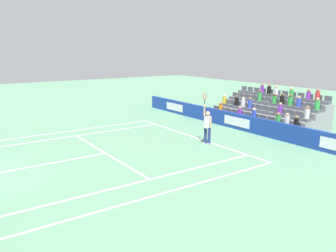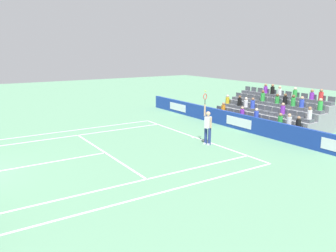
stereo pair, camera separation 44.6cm
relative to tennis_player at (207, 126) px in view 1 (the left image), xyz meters
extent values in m
cube|color=white|center=(1.54, -0.34, -0.99)|extent=(10.97, 0.10, 0.01)
cube|color=white|center=(1.54, 5.15, -0.99)|extent=(8.23, 0.10, 0.01)
cube|color=white|center=(1.54, 8.35, -0.99)|extent=(0.10, 6.40, 0.01)
cube|color=white|center=(5.65, 5.61, -0.99)|extent=(0.10, 11.89, 0.01)
cube|color=white|center=(-2.58, 5.61, -0.99)|extent=(0.10, 11.89, 0.01)
cube|color=white|center=(7.02, 5.61, -0.99)|extent=(0.10, 11.89, 0.01)
cube|color=white|center=(-3.95, 5.61, -0.99)|extent=(0.10, 11.89, 0.01)
cube|color=white|center=(1.54, -0.24, -0.99)|extent=(0.10, 0.20, 0.01)
cube|color=#193899|center=(1.54, -3.87, -0.49)|extent=(20.18, 0.20, 1.00)
cube|color=white|center=(1.54, -3.76, -0.49)|extent=(2.15, 0.01, 0.56)
cube|color=white|center=(8.26, -3.76, -0.49)|extent=(2.15, 0.01, 0.56)
cylinder|color=navy|center=(-0.12, -0.04, -0.54)|extent=(0.16, 0.16, 0.90)
cylinder|color=navy|center=(0.11, 0.03, -0.54)|extent=(0.16, 0.16, 0.90)
cube|color=white|center=(-0.12, -0.04, -0.95)|extent=(0.19, 0.28, 0.08)
cube|color=white|center=(0.11, 0.03, -0.95)|extent=(0.19, 0.28, 0.08)
cube|color=white|center=(-0.01, 0.00, 0.21)|extent=(0.31, 0.41, 0.60)
sphere|color=#D3A884|center=(-0.01, 0.00, 0.67)|extent=(0.24, 0.24, 0.24)
cylinder|color=#D3A884|center=(0.21, 0.06, 0.82)|extent=(0.09, 0.09, 0.62)
cylinder|color=#D3A884|center=(-0.23, -0.02, 0.23)|extent=(0.09, 0.09, 0.56)
cylinder|color=black|center=(0.21, 0.06, 1.27)|extent=(0.04, 0.04, 0.28)
torus|color=red|center=(0.21, 0.06, 1.55)|extent=(0.11, 0.31, 0.31)
sphere|color=#D1E533|center=(0.21, 0.06, 1.83)|extent=(0.07, 0.07, 0.07)
cube|color=gray|center=(1.54, -4.94, -0.78)|extent=(7.44, 0.95, 0.42)
cube|color=#545960|center=(-1.87, -4.94, -0.47)|extent=(0.48, 0.44, 0.20)
cube|color=#545960|center=(-1.87, -5.14, -0.22)|extent=(0.48, 0.04, 0.30)
cube|color=#545960|center=(-1.25, -4.94, -0.47)|extent=(0.48, 0.44, 0.20)
cube|color=#545960|center=(-1.25, -5.14, -0.22)|extent=(0.48, 0.04, 0.30)
cube|color=#545960|center=(-0.63, -4.94, -0.47)|extent=(0.48, 0.44, 0.20)
cube|color=#545960|center=(-0.63, -5.14, -0.22)|extent=(0.48, 0.04, 0.30)
cube|color=#545960|center=(-0.01, -4.94, -0.47)|extent=(0.48, 0.44, 0.20)
cube|color=#545960|center=(-0.01, -5.14, -0.22)|extent=(0.48, 0.04, 0.30)
cube|color=#545960|center=(0.61, -4.94, -0.47)|extent=(0.48, 0.44, 0.20)
cube|color=#545960|center=(0.61, -5.14, -0.22)|extent=(0.48, 0.04, 0.30)
cube|color=#545960|center=(1.23, -4.94, -0.47)|extent=(0.48, 0.44, 0.20)
cube|color=#545960|center=(1.23, -5.14, -0.22)|extent=(0.48, 0.04, 0.30)
cube|color=#545960|center=(1.85, -4.94, -0.47)|extent=(0.48, 0.44, 0.20)
cube|color=#545960|center=(1.85, -5.14, -0.22)|extent=(0.48, 0.04, 0.30)
cube|color=#545960|center=(2.47, -4.94, -0.47)|extent=(0.48, 0.44, 0.20)
cube|color=#545960|center=(2.47, -5.14, -0.22)|extent=(0.48, 0.04, 0.30)
cube|color=#545960|center=(3.09, -4.94, -0.47)|extent=(0.48, 0.44, 0.20)
cube|color=#545960|center=(3.09, -5.14, -0.22)|extent=(0.48, 0.04, 0.30)
cube|color=#545960|center=(3.71, -4.94, -0.47)|extent=(0.48, 0.44, 0.20)
cube|color=#545960|center=(3.71, -5.14, -0.22)|extent=(0.48, 0.04, 0.30)
cube|color=#545960|center=(4.33, -4.94, -0.47)|extent=(0.48, 0.44, 0.20)
cube|color=#545960|center=(4.33, -5.14, -0.22)|extent=(0.48, 0.04, 0.30)
cube|color=#545960|center=(4.95, -4.94, -0.47)|extent=(0.48, 0.44, 0.20)
cube|color=#545960|center=(4.95, -5.14, -0.22)|extent=(0.48, 0.04, 0.30)
cube|color=gray|center=(1.54, -5.89, -0.57)|extent=(7.44, 0.95, 0.84)
cube|color=#545960|center=(-1.87, -5.89, -0.05)|extent=(0.48, 0.44, 0.20)
cube|color=#545960|center=(-1.87, -6.09, 0.20)|extent=(0.48, 0.04, 0.30)
cube|color=#545960|center=(-1.25, -5.89, -0.05)|extent=(0.48, 0.44, 0.20)
cube|color=#545960|center=(-1.25, -6.09, 0.20)|extent=(0.48, 0.04, 0.30)
cube|color=#545960|center=(-0.63, -5.89, -0.05)|extent=(0.48, 0.44, 0.20)
cube|color=#545960|center=(-0.63, -6.09, 0.20)|extent=(0.48, 0.04, 0.30)
cube|color=#545960|center=(-0.01, -5.89, -0.05)|extent=(0.48, 0.44, 0.20)
cube|color=#545960|center=(-0.01, -6.09, 0.20)|extent=(0.48, 0.04, 0.30)
cube|color=#545960|center=(0.61, -5.89, -0.05)|extent=(0.48, 0.44, 0.20)
cube|color=#545960|center=(0.61, -6.09, 0.20)|extent=(0.48, 0.04, 0.30)
cube|color=#545960|center=(1.23, -5.89, -0.05)|extent=(0.48, 0.44, 0.20)
cube|color=#545960|center=(1.23, -6.09, 0.20)|extent=(0.48, 0.04, 0.30)
cube|color=#545960|center=(1.85, -5.89, -0.05)|extent=(0.48, 0.44, 0.20)
cube|color=#545960|center=(1.85, -6.09, 0.20)|extent=(0.48, 0.04, 0.30)
cube|color=#545960|center=(2.47, -5.89, -0.05)|extent=(0.48, 0.44, 0.20)
cube|color=#545960|center=(2.47, -6.09, 0.20)|extent=(0.48, 0.04, 0.30)
cube|color=#545960|center=(3.09, -5.89, -0.05)|extent=(0.48, 0.44, 0.20)
cube|color=#545960|center=(3.09, -6.09, 0.20)|extent=(0.48, 0.04, 0.30)
cube|color=#545960|center=(3.71, -5.89, -0.05)|extent=(0.48, 0.44, 0.20)
cube|color=#545960|center=(3.71, -6.09, 0.20)|extent=(0.48, 0.04, 0.30)
cube|color=#545960|center=(4.33, -5.89, -0.05)|extent=(0.48, 0.44, 0.20)
cube|color=#545960|center=(4.33, -6.09, 0.20)|extent=(0.48, 0.04, 0.30)
cube|color=#545960|center=(4.95, -5.89, -0.05)|extent=(0.48, 0.44, 0.20)
cube|color=#545960|center=(4.95, -6.09, 0.20)|extent=(0.48, 0.04, 0.30)
cube|color=gray|center=(1.54, -6.84, -0.36)|extent=(7.44, 0.95, 1.26)
cube|color=#545960|center=(-1.87, -6.84, 0.37)|extent=(0.48, 0.44, 0.20)
cube|color=#545960|center=(-1.87, -7.04, 0.62)|extent=(0.48, 0.04, 0.30)
cube|color=#545960|center=(-1.25, -6.84, 0.37)|extent=(0.48, 0.44, 0.20)
cube|color=#545960|center=(-1.25, -7.04, 0.62)|extent=(0.48, 0.04, 0.30)
cube|color=#545960|center=(-0.63, -6.84, 0.37)|extent=(0.48, 0.44, 0.20)
cube|color=#545960|center=(-0.63, -7.04, 0.62)|extent=(0.48, 0.04, 0.30)
cube|color=#545960|center=(-0.01, -6.84, 0.37)|extent=(0.48, 0.44, 0.20)
cube|color=#545960|center=(-0.01, -7.04, 0.62)|extent=(0.48, 0.04, 0.30)
cube|color=#545960|center=(0.61, -6.84, 0.37)|extent=(0.48, 0.44, 0.20)
cube|color=#545960|center=(0.61, -7.04, 0.62)|extent=(0.48, 0.04, 0.30)
cube|color=#545960|center=(1.23, -6.84, 0.37)|extent=(0.48, 0.44, 0.20)
cube|color=#545960|center=(1.23, -7.04, 0.62)|extent=(0.48, 0.04, 0.30)
cube|color=#545960|center=(1.85, -6.84, 0.37)|extent=(0.48, 0.44, 0.20)
cube|color=#545960|center=(1.85, -7.04, 0.62)|extent=(0.48, 0.04, 0.30)
cube|color=#545960|center=(2.47, -6.84, 0.37)|extent=(0.48, 0.44, 0.20)
cube|color=#545960|center=(2.47, -7.04, 0.62)|extent=(0.48, 0.04, 0.30)
cube|color=#545960|center=(3.09, -6.84, 0.37)|extent=(0.48, 0.44, 0.20)
cube|color=#545960|center=(3.09, -7.04, 0.62)|extent=(0.48, 0.04, 0.30)
cube|color=#545960|center=(3.71, -6.84, 0.37)|extent=(0.48, 0.44, 0.20)
cube|color=#545960|center=(3.71, -7.04, 0.62)|extent=(0.48, 0.04, 0.30)
cube|color=#545960|center=(4.33, -6.84, 0.37)|extent=(0.48, 0.44, 0.20)
cube|color=#545960|center=(4.33, -7.04, 0.62)|extent=(0.48, 0.04, 0.30)
cube|color=#545960|center=(4.95, -6.84, 0.37)|extent=(0.48, 0.44, 0.20)
cube|color=#545960|center=(4.95, -7.04, 0.62)|extent=(0.48, 0.04, 0.30)
cube|color=gray|center=(1.54, -7.79, -0.15)|extent=(7.44, 0.95, 1.68)
cube|color=#545960|center=(-1.87, -7.79, 0.79)|extent=(0.48, 0.44, 0.20)
cube|color=#545960|center=(-1.87, -7.99, 1.04)|extent=(0.48, 0.04, 0.30)
cube|color=#545960|center=(-1.25, -7.79, 0.79)|extent=(0.48, 0.44, 0.20)
cube|color=#545960|center=(-1.25, -7.99, 1.04)|extent=(0.48, 0.04, 0.30)
cube|color=#545960|center=(-0.63, -7.79, 0.79)|extent=(0.48, 0.44, 0.20)
cube|color=#545960|center=(-0.63, -7.99, 1.04)|extent=(0.48, 0.04, 0.30)
cube|color=#545960|center=(-0.01, -7.79, 0.79)|extent=(0.48, 0.44, 0.20)
cube|color=#545960|center=(-0.01, -7.99, 1.04)|extent=(0.48, 0.04, 0.30)
cube|color=#545960|center=(0.61, -7.79, 0.79)|extent=(0.48, 0.44, 0.20)
cube|color=#545960|center=(0.61, -7.99, 1.04)|extent=(0.48, 0.04, 0.30)
cube|color=#545960|center=(1.23, -7.79, 0.79)|extent=(0.48, 0.44, 0.20)
cube|color=#545960|center=(1.23, -7.99, 1.04)|extent=(0.48, 0.04, 0.30)
cube|color=#545960|center=(1.85, -7.79, 0.79)|extent=(0.48, 0.44, 0.20)
cube|color=#545960|center=(1.85, -7.99, 1.04)|extent=(0.48, 0.04, 0.30)
cube|color=#545960|center=(2.47, -7.79, 0.79)|extent=(0.48, 0.44, 0.20)
cube|color=#545960|center=(2.47, -7.99, 1.04)|extent=(0.48, 0.04, 0.30)
cube|color=#545960|center=(3.09, -7.79, 0.79)|extent=(0.48, 0.44, 0.20)
cube|color=#545960|center=(3.09, -7.99, 1.04)|extent=(0.48, 0.04, 0.30)
cube|color=#545960|center=(3.71, -7.79, 0.79)|extent=(0.48, 0.44, 0.20)
cube|color=#545960|center=(3.71, -7.99, 1.04)|extent=(0.48, 0.04, 0.30)
cube|color=#545960|center=(4.33, -7.79, 0.79)|extent=(0.48, 0.44, 0.20)
cube|color=#545960|center=(4.33, -7.99, 1.04)|extent=(0.48, 0.04, 0.30)
cube|color=#545960|center=(4.95, -7.79, 0.79)|extent=(0.48, 0.44, 0.20)
cube|color=#545960|center=(4.95, -7.99, 1.04)|extent=(0.48, 0.04, 0.30)
cylinder|color=green|center=(2.47, -6.89, 0.74)|extent=(0.28, 0.28, 0.54)
sphere|color=brown|center=(2.47, -6.89, 1.11)|extent=(0.20, 0.20, 0.20)
cylinder|color=blue|center=(2.47, -5.94, 0.31)|extent=(0.28, 0.28, 0.53)
sphere|color=#9E7251|center=(2.47, -5.94, 0.67)|extent=(0.20, 0.20, 0.20)
cylinder|color=white|center=(1.85, -7.84, 1.10)|extent=(0.28, 0.28, 0.42)
sphere|color=#D3A884|center=(1.85, -7.84, 1.41)|extent=(0.20, 0.20, 0.20)
cylinder|color=black|center=(3.71, -5.94, 0.31)|extent=(0.28, 0.28, 0.53)
sphere|color=brown|center=(3.71, -5.94, 0.68)|extent=(0.20, 0.20, 0.20)
cylinder|color=purple|center=(3.09, -7.84, 1.12)|extent=(0.28, 0.28, 0.47)
sphere|color=#9E7251|center=(3.09, -7.84, 1.46)|extent=(0.20, 0.20, 0.20)
cylinder|color=white|center=(-1.25, -4.99, -0.10)|extent=(0.28, 0.28, 0.54)
sphere|color=#D3A884|center=(-1.25, -4.99, 0.26)|extent=(0.20, 0.20, 0.20)
cylinder|color=black|center=(2.47, -7.84, 1.14)|extent=(0.28, 0.28, 0.50)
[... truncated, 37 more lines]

